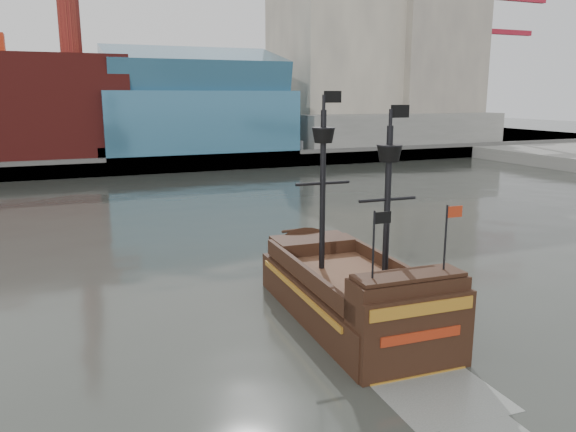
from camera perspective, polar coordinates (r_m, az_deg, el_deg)
name	(u,v)px	position (r m, az deg, el deg)	size (l,w,h in m)	color
ground	(348,349)	(26.62, 6.16, -13.25)	(400.00, 400.00, 0.00)	#272924
promenade_far	(119,150)	(114.06, -16.76, 6.48)	(220.00, 60.00, 2.00)	slate
seawall	(142,165)	(84.90, -14.60, 4.99)	(220.00, 1.00, 2.60)	#4C4C49
skyline	(146,18)	(107.69, -14.21, 18.88)	(149.00, 45.00, 62.00)	brown
crane_a	(483,59)	(137.24, 19.24, 14.79)	(22.50, 4.00, 32.25)	slate
crane_b	(485,77)	(150.93, 19.36, 13.14)	(19.10, 4.00, 26.25)	slate
pirate_ship	(351,299)	(29.30, 6.44, -8.41)	(5.95, 16.87, 12.46)	black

